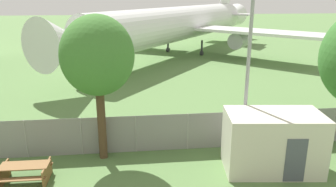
{
  "coord_description": "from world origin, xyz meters",
  "views": [
    {
      "loc": [
        -0.06,
        -3.5,
        7.43
      ],
      "look_at": [
        1.92,
        14.12,
        2.0
      ],
      "focal_mm": 35.0,
      "sensor_mm": 36.0,
      "label": 1
    }
  ],
  "objects_px": {
    "airplane": "(180,24)",
    "tree_near_hangar": "(97,56)",
    "portable_cabin": "(273,142)",
    "picnic_bench_open_grass": "(25,171)"
  },
  "relations": [
    {
      "from": "airplane",
      "to": "tree_near_hangar",
      "type": "height_order",
      "value": "airplane"
    },
    {
      "from": "picnic_bench_open_grass",
      "to": "tree_near_hangar",
      "type": "relative_size",
      "value": 0.29
    },
    {
      "from": "picnic_bench_open_grass",
      "to": "tree_near_hangar",
      "type": "height_order",
      "value": "tree_near_hangar"
    },
    {
      "from": "portable_cabin",
      "to": "tree_near_hangar",
      "type": "xyz_separation_m",
      "value": [
        -7.4,
        1.91,
        3.53
      ]
    },
    {
      "from": "airplane",
      "to": "tree_near_hangar",
      "type": "bearing_deg",
      "value": 20.62
    },
    {
      "from": "portable_cabin",
      "to": "picnic_bench_open_grass",
      "type": "bearing_deg",
      "value": -174.41
    },
    {
      "from": "airplane",
      "to": "tree_near_hangar",
      "type": "xyz_separation_m",
      "value": [
        -7.53,
        -26.21,
        0.97
      ]
    },
    {
      "from": "portable_cabin",
      "to": "tree_near_hangar",
      "type": "distance_m",
      "value": 8.42
    },
    {
      "from": "portable_cabin",
      "to": "tree_near_hangar",
      "type": "height_order",
      "value": "tree_near_hangar"
    },
    {
      "from": "airplane",
      "to": "portable_cabin",
      "type": "xyz_separation_m",
      "value": [
        -0.13,
        -28.12,
        -2.56
      ]
    }
  ]
}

